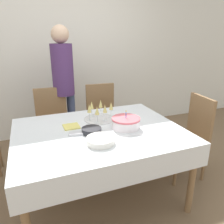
% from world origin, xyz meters
% --- Properties ---
extents(ground_plane, '(12.00, 12.00, 0.00)m').
position_xyz_m(ground_plane, '(0.00, 0.00, 0.00)').
color(ground_plane, brown).
extents(wall_back, '(8.00, 0.05, 2.70)m').
position_xyz_m(wall_back, '(0.00, 1.77, 1.35)').
color(wall_back, silver).
rests_on(wall_back, ground_plane).
extents(dining_table, '(1.55, 1.20, 0.74)m').
position_xyz_m(dining_table, '(0.00, 0.00, 0.64)').
color(dining_table, white).
rests_on(dining_table, ground_plane).
extents(dining_chair_far_left, '(0.45, 0.45, 0.95)m').
position_xyz_m(dining_chair_far_left, '(-0.34, 0.92, 0.52)').
color(dining_chair_far_left, olive).
rests_on(dining_chair_far_left, ground_plane).
extents(dining_chair_far_right, '(0.44, 0.44, 0.95)m').
position_xyz_m(dining_chair_far_right, '(0.35, 0.92, 0.52)').
color(dining_chair_far_right, olive).
rests_on(dining_chair_far_right, ground_plane).
extents(dining_chair_right_end, '(0.46, 0.46, 0.95)m').
position_xyz_m(dining_chair_right_end, '(1.09, -0.01, 0.52)').
color(dining_chair_right_end, olive).
rests_on(dining_chair_right_end, ground_plane).
extents(birthday_cake, '(0.27, 0.27, 0.18)m').
position_xyz_m(birthday_cake, '(0.26, -0.05, 0.79)').
color(birthday_cake, white).
rests_on(birthday_cake, dining_table).
extents(champagne_tray, '(0.33, 0.33, 0.18)m').
position_xyz_m(champagne_tray, '(0.09, 0.26, 0.82)').
color(champagne_tray, silver).
rests_on(champagne_tray, dining_table).
extents(plate_stack_main, '(0.24, 0.24, 0.05)m').
position_xyz_m(plate_stack_main, '(-0.07, -0.26, 0.76)').
color(plate_stack_main, silver).
rests_on(plate_stack_main, dining_table).
extents(plate_stack_dessert, '(0.18, 0.18, 0.05)m').
position_xyz_m(plate_stack_dessert, '(-0.08, -0.04, 0.76)').
color(plate_stack_dessert, black).
rests_on(plate_stack_dessert, dining_table).
extents(cake_knife, '(0.30, 0.05, 0.00)m').
position_xyz_m(cake_knife, '(0.26, -0.25, 0.74)').
color(cake_knife, silver).
rests_on(cake_knife, dining_table).
extents(fork_pile, '(0.18, 0.09, 0.02)m').
position_xyz_m(fork_pile, '(-0.20, -0.03, 0.75)').
color(fork_pile, silver).
rests_on(fork_pile, dining_table).
extents(napkin_pile, '(0.15, 0.15, 0.01)m').
position_xyz_m(napkin_pile, '(-0.23, 0.16, 0.74)').
color(napkin_pile, '#E0D166').
rests_on(napkin_pile, dining_table).
extents(person_standing, '(0.28, 0.28, 1.71)m').
position_xyz_m(person_standing, '(-0.13, 1.09, 1.04)').
color(person_standing, '#3F4C72').
rests_on(person_standing, ground_plane).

